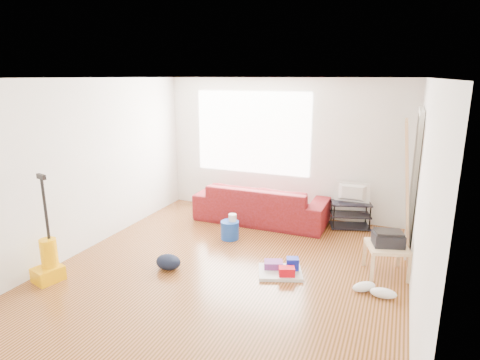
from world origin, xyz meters
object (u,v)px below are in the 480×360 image
at_px(bucket, 230,238).
at_px(backpack, 169,269).
at_px(cleaning_tray, 282,269).
at_px(side_table, 387,250).
at_px(tv_stand, 350,215).
at_px(sofa, 261,221).
at_px(vacuum, 48,261).

distance_m(bucket, backpack, 1.31).
bearing_deg(cleaning_tray, side_table, 22.12).
bearing_deg(tv_stand, side_table, -83.45).
xyz_separation_m(sofa, vacuum, (-1.78, -3.05, 0.25)).
bearing_deg(tv_stand, bucket, -160.88).
bearing_deg(cleaning_tray, vacuum, -154.67).
distance_m(cleaning_tray, vacuum, 2.98).
xyz_separation_m(sofa, tv_stand, (1.51, 0.27, 0.23)).
bearing_deg(sofa, bucket, 78.38).
xyz_separation_m(tv_stand, cleaning_tray, (-0.61, -2.05, -0.17)).
xyz_separation_m(sofa, backpack, (-0.55, -2.22, 0.00)).
relative_size(side_table, backpack, 1.76).
bearing_deg(backpack, bucket, 82.21).
xyz_separation_m(sofa, bucket, (-0.20, -0.95, 0.00)).
height_order(tv_stand, cleaning_tray, tv_stand).
distance_m(tv_stand, side_table, 1.67).
bearing_deg(bucket, side_table, -7.48).
bearing_deg(bucket, sofa, 78.38).
bearing_deg(cleaning_tray, backpack, -163.09).
distance_m(bucket, vacuum, 2.64).
bearing_deg(side_table, bucket, 172.52).
height_order(cleaning_tray, vacuum, vacuum).
xyz_separation_m(side_table, vacuum, (-3.95, -1.79, -0.09)).
height_order(sofa, tv_stand, tv_stand).
height_order(tv_stand, side_table, tv_stand).
relative_size(cleaning_tray, vacuum, 0.49).
relative_size(side_table, vacuum, 0.45).
relative_size(tv_stand, cleaning_tray, 1.08).
height_order(tv_stand, backpack, tv_stand).
relative_size(side_table, bucket, 2.14).
xyz_separation_m(side_table, backpack, (-2.71, -0.95, -0.34)).
relative_size(backpack, vacuum, 0.26).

